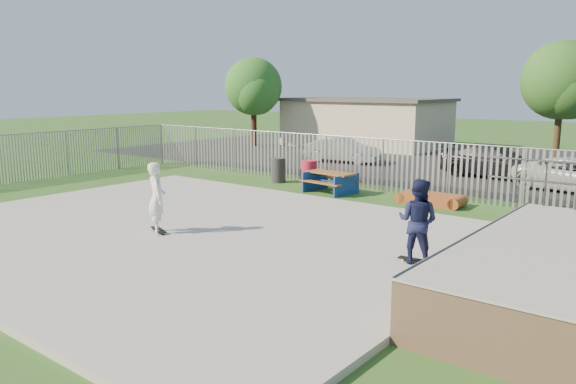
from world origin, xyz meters
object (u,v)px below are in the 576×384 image
Objects in this scene: trash_bin_red at (309,173)px; tree_left at (253,87)px; tree_mid at (562,81)px; skater_white at (157,198)px; car_silver at (343,150)px; trash_bin_grey at (279,170)px; car_dark at (495,161)px; skater_navy at (418,221)px; funbox at (431,199)px; picnic_table at (331,182)px.

trash_bin_red is 0.18× the size of tree_left.
skater_white is at bearing -100.70° from tree_mid.
trash_bin_red is 0.26× the size of car_silver.
car_dark is (6.68, 6.81, 0.21)m from trash_bin_grey.
trash_bin_red is at bearing -45.22° from skater_navy.
tree_mid reaches higher than trash_bin_red.
picnic_table is at bearing -178.19° from funbox.
tree_left is at bearing 146.77° from funbox.
funbox is 0.30× the size of tree_mid.
picnic_table is 1.55m from trash_bin_red.
skater_white is at bearing 168.60° from car_dark.
trash_bin_grey is 6.98m from car_silver.
picnic_table is 0.41× the size of car_dark.
trash_bin_red reaches higher than funbox.
tree_mid is (8.69, 7.43, 3.58)m from car_silver.
tree_left is at bearing 135.69° from trash_bin_grey.
car_dark is at bearing -70.98° from skater_white.
trash_bin_grey is 9.32m from skater_white.
picnic_table is at bearing -48.33° from skater_navy.
skater_navy is at bearing -166.45° from car_dark.
funbox is 1.02× the size of skater_white.
tree_mid is (0.48, 14.64, 4.07)m from funbox.
tree_left is (-10.53, 10.28, 3.43)m from trash_bin_grey.
tree_mid is at bearing 67.84° from trash_bin_red.
car_dark reaches higher than picnic_table.
car_dark is 0.77× the size of tree_mid.
funbox is at bearing -176.26° from car_dark.
tree_left is (-17.47, 10.63, 3.75)m from funbox.
skater_navy is 1.00× the size of skater_white.
tree_left is 23.59m from skater_white.
trash_bin_red reaches higher than trash_bin_grey.
skater_navy reaches higher than trash_bin_red.
car_silver reaches higher than funbox.
trash_bin_grey is (-3.03, 0.61, 0.11)m from picnic_table.
trash_bin_red is 0.56× the size of skater_white.
funbox is at bearing -3.56° from trash_bin_red.
car_dark reaches higher than trash_bin_grey.
tree_mid reaches higher than skater_white.
trash_bin_grey is (-1.60, 0.02, -0.01)m from trash_bin_red.
car_dark is at bearing 90.17° from funbox.
skater_navy is (2.16, -21.27, -3.17)m from tree_mid.
car_dark is (3.66, 7.42, 0.32)m from picnic_table.
picnic_table is 8.61m from car_silver.
trash_bin_grey is (-6.94, 0.35, 0.32)m from funbox.
funbox is 1.87× the size of trash_bin_grey.
car_dark is (7.94, -0.05, 0.05)m from car_silver.
car_dark is at bearing -95.68° from tree_mid.
car_silver is 2.13× the size of skater_navy.
skater_navy is at bearing -70.17° from funbox.
funbox is 0.32× the size of tree_left.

